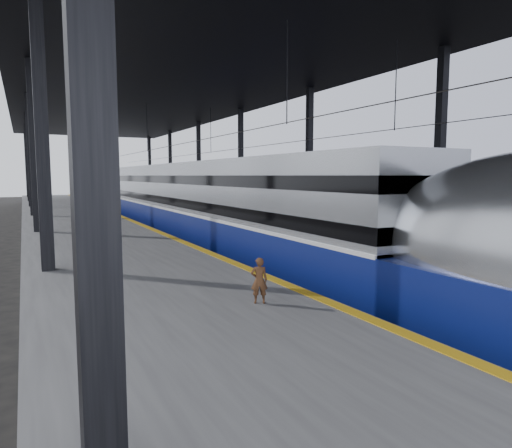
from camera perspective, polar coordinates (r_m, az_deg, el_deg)
ground at (r=11.55m, az=7.98°, el=-12.44°), size 160.00×160.00×0.00m
platform at (r=29.26m, az=-21.32°, el=-0.54°), size 6.00×80.00×1.00m
yellow_strip at (r=29.61m, az=-15.96°, el=0.70°), size 0.30×80.00×0.01m
rails at (r=31.11m, az=-6.48°, el=-0.57°), size 6.52×80.00×0.16m
canopy at (r=30.59m, az=-11.44°, el=16.24°), size 18.00×75.00×9.47m
tgv_train at (r=33.19m, az=-12.48°, el=3.09°), size 3.00×65.20×4.30m
second_train at (r=46.30m, az=-10.30°, el=3.87°), size 2.80×56.05×3.86m
child at (r=9.55m, az=0.40°, el=-7.06°), size 0.42×0.35×0.97m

